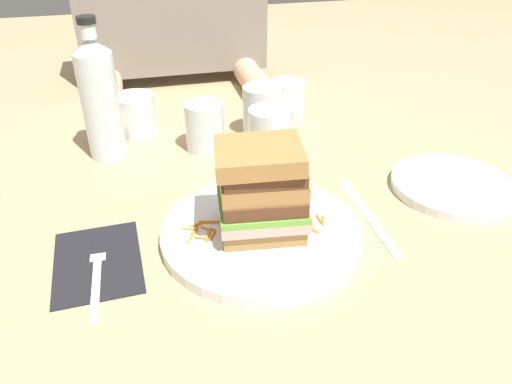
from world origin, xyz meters
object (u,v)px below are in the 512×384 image
Objects in this scene: sandwich at (261,190)px; empty_tumbler_2 at (288,100)px; juice_glass at (269,138)px; knife at (370,217)px; side_plate at (453,185)px; main_plate at (261,233)px; napkin_dark at (98,261)px; fork at (96,270)px; empty_tumbler_0 at (205,127)px; empty_tumbler_3 at (262,111)px; water_bottle at (100,98)px; empty_tumbler_1 at (135,114)px.

empty_tumbler_2 is (0.16, 0.39, -0.04)m from sandwich.
juice_glass is 1.20× the size of empty_tumbler_2.
side_plate is (0.16, 0.04, 0.01)m from knife.
napkin_dark is (-0.22, 0.00, -0.01)m from main_plate.
knife is at bearing 4.23° from fork.
empty_tumbler_0 is (-0.20, 0.28, 0.04)m from knife.
fork is 0.46m from empty_tumbler_3.
water_bottle is 0.12m from empty_tumbler_1.
empty_tumbler_0 reaches higher than empty_tumbler_2.
empty_tumbler_1 is at bearing 165.03° from empty_tumbler_3.
water_bottle is (-0.20, 0.31, 0.03)m from sandwich.
water_bottle reaches higher than napkin_dark.
empty_tumbler_2 is 0.83× the size of empty_tumbler_3.
water_bottle reaches higher than empty_tumbler_3.
juice_glass is 0.13m from empty_tumbler_0.
empty_tumbler_3 reaches higher than empty_tumbler_1.
juice_glass is 1.09× the size of empty_tumbler_0.
empty_tumbler_0 is 1.10× the size of empty_tumbler_2.
napkin_dark is at bearing 179.66° from main_plate.
main_plate is at bearing -104.84° from empty_tumbler_3.
fork is 2.10× the size of empty_tumbler_2.
empty_tumbler_1 is 0.41× the size of side_plate.
sandwich is 1.62× the size of empty_tumbler_1.
side_plate reaches higher than fork.
knife is 0.23m from juice_glass.
main_plate is 1.38× the size of knife.
empty_tumbler_3 is at bearing 3.80° from water_bottle.
napkin_dark is at bearing -92.78° from water_bottle.
sandwich reaches higher than empty_tumbler_2.
juice_glass is 0.19m from empty_tumbler_2.
sandwich reaches higher than juice_glass.
side_plate is at bearing 8.47° from main_plate.
main_plate is 3.48× the size of empty_tumbler_2.
napkin_dark is 1.93× the size of empty_tumbler_2.
napkin_dark is 1.93× the size of empty_tumbler_1.
empty_tumbler_2 is at bearing 47.29° from fork.
napkin_dark is at bearing -133.21° from empty_tumbler_3.
water_bottle is 0.19m from empty_tumbler_0.
empty_tumbler_1 is (-0.12, 0.10, -0.01)m from empty_tumbler_0.
juice_glass is 0.31m from side_plate.
main_plate is 2.14× the size of sandwich.
empty_tumbler_1 is (-0.15, 0.39, 0.03)m from main_plate.
empty_tumbler_1 is (-0.15, 0.39, -0.04)m from sandwich.
empty_tumbler_3 reaches higher than side_plate.
empty_tumbler_0 is at bearing 144.18° from juice_glass.
fork is at bearing -140.71° from juice_glass.
juice_glass reaches higher than main_plate.
water_bottle is at bearing 141.02° from knife.
side_plate is (0.48, -0.34, -0.03)m from empty_tumbler_1.
side_plate is at bearing -25.82° from water_bottle.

